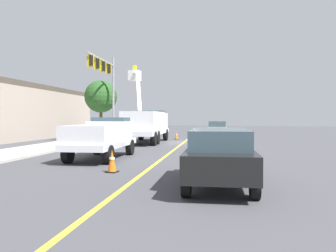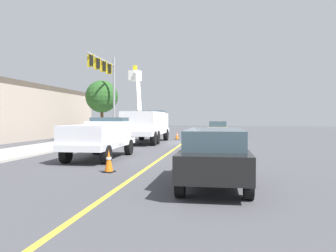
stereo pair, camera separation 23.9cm
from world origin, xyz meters
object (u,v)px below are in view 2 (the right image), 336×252
trailing_sedan (215,153)px  traffic_cone_mid_front (177,136)px  traffic_signal_mast (106,77)px  utility_bucket_truck (147,123)px  service_pickup_truck (100,136)px  traffic_cone_leading (109,161)px  passing_minivan (218,128)px

trailing_sedan → traffic_cone_mid_front: size_ratio=7.17×
traffic_signal_mast → traffic_cone_mid_front: bearing=-70.1°
utility_bucket_truck → service_pickup_truck: bearing=-169.9°
traffic_cone_leading → traffic_signal_mast: traffic_signal_mast is taller
utility_bucket_truck → traffic_signal_mast: (2.27, 5.03, 4.22)m
passing_minivan → traffic_signal_mast: 12.26m
traffic_cone_leading → service_pickup_truck: bearing=34.6°
utility_bucket_truck → passing_minivan: bearing=-27.2°
traffic_cone_leading → traffic_cone_mid_front: bearing=9.5°
passing_minivan → traffic_signal_mast: traffic_signal_mast is taller
service_pickup_truck → passing_minivan: service_pickup_truck is taller
traffic_signal_mast → utility_bucket_truck: bearing=-114.3°
traffic_cone_mid_front → traffic_signal_mast: 8.59m
trailing_sedan → traffic_signal_mast: traffic_signal_mast is taller
traffic_cone_leading → traffic_signal_mast: bearing=29.6°
trailing_sedan → traffic_cone_mid_front: 21.15m
utility_bucket_truck → traffic_signal_mast: 6.95m
service_pickup_truck → traffic_cone_mid_front: size_ratio=8.33×
utility_bucket_truck → trailing_sedan: size_ratio=1.68×
passing_minivan → traffic_cone_leading: size_ratio=5.98×
utility_bucket_truck → traffic_signal_mast: traffic_signal_mast is taller
service_pickup_truck → traffic_signal_mast: size_ratio=0.73×
service_pickup_truck → traffic_cone_mid_front: bearing=2.8°
traffic_cone_leading → traffic_cone_mid_front: 19.04m
trailing_sedan → traffic_cone_mid_front: (19.82, 7.35, -0.63)m
trailing_sedan → service_pickup_truck: bearing=55.5°
passing_minivan → traffic_cone_mid_front: size_ratio=7.17×
service_pickup_truck → passing_minivan: size_ratio=1.16×
traffic_cone_leading → passing_minivan: bearing=-0.0°
traffic_cone_leading → traffic_signal_mast: 19.75m
service_pickup_truck → traffic_cone_leading: 4.32m
passing_minivan → trailing_sedan: 24.13m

